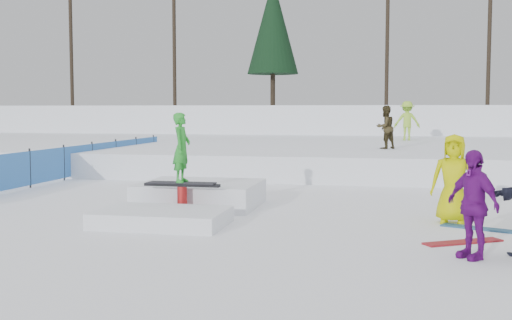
% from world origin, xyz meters
% --- Properties ---
extents(ground, '(120.00, 120.00, 0.00)m').
position_xyz_m(ground, '(0.00, 0.00, 0.00)').
color(ground, white).
extents(snow_berm, '(60.00, 14.00, 2.40)m').
position_xyz_m(snow_berm, '(0.00, 30.00, 1.20)').
color(snow_berm, white).
rests_on(snow_berm, ground).
extents(snow_midrise, '(50.00, 18.00, 0.80)m').
position_xyz_m(snow_midrise, '(0.00, 16.00, 0.40)').
color(snow_midrise, white).
rests_on(snow_midrise, ground).
extents(safety_fence, '(0.05, 16.00, 1.10)m').
position_xyz_m(safety_fence, '(-6.50, 6.60, 0.55)').
color(safety_fence, '#316EBE').
rests_on(safety_fence, ground).
extents(treeline, '(40.24, 4.22, 10.50)m').
position_xyz_m(treeline, '(6.18, 28.28, 7.45)').
color(treeline, black).
rests_on(treeline, snow_berm).
extents(walker_olive, '(0.93, 0.92, 1.51)m').
position_xyz_m(walker_olive, '(3.12, 11.47, 1.56)').
color(walker_olive, '#312914').
rests_on(walker_olive, snow_midrise).
extents(walker_ygreen, '(1.17, 0.72, 1.75)m').
position_xyz_m(walker_ygreen, '(4.01, 17.99, 1.67)').
color(walker_ygreen, '#96CE34').
rests_on(walker_ygreen, snow_midrise).
extents(spectator_purple, '(0.89, 0.97, 1.60)m').
position_xyz_m(spectator_purple, '(4.50, -1.66, 0.80)').
color(spectator_purple, '#690F7B').
rests_on(spectator_purple, ground).
extents(spectator_yellow, '(0.92, 0.68, 1.71)m').
position_xyz_m(spectator_yellow, '(4.50, 1.32, 0.86)').
color(spectator_yellow, '#C1C700').
rests_on(spectator_yellow, ground).
extents(loose_board_red, '(1.34, 0.96, 0.03)m').
position_xyz_m(loose_board_red, '(4.50, -0.55, 0.01)').
color(loose_board_red, maroon).
rests_on(loose_board_red, ground).
extents(loose_board_teal, '(1.39, 0.82, 0.03)m').
position_xyz_m(loose_board_teal, '(4.94, 0.77, 0.01)').
color(loose_board_teal, navy).
rests_on(loose_board_teal, ground).
extents(jib_rail_feature, '(2.60, 4.40, 2.11)m').
position_xyz_m(jib_rail_feature, '(-0.87, 1.71, 0.30)').
color(jib_rail_feature, white).
rests_on(jib_rail_feature, ground).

